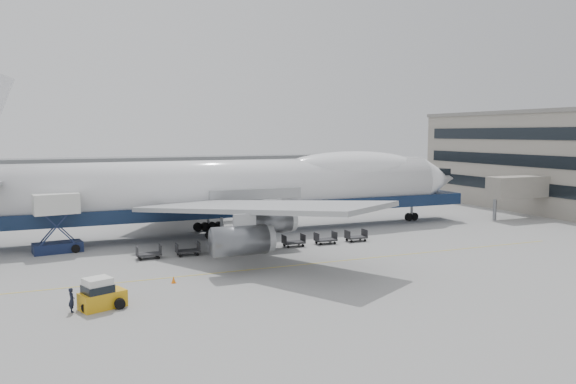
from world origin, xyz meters
name	(u,v)px	position (x,y,z in m)	size (l,w,h in m)	color
ground	(275,252)	(0.00, 0.00, 0.00)	(260.00, 260.00, 0.00)	gray
apron_line	(298,265)	(0.00, -6.00, 0.01)	(60.00, 0.15, 0.01)	gold
hangar	(109,174)	(-10.00, 70.00, 3.50)	(110.00, 8.00, 7.00)	slate
airliner	(244,187)	(0.64, 12.00, 5.62)	(67.00, 55.30, 19.98)	white
catering_truck	(56,219)	(-20.40, 8.52, 3.43)	(4.95, 3.73, 6.03)	#162143
baggage_tug	(101,295)	(-17.77, -12.48, 0.97)	(3.37, 2.55, 2.19)	gold
ground_worker	(72,300)	(-19.65, -12.64, 0.85)	(0.62, 0.41, 1.70)	black
traffic_cone	(174,280)	(-11.83, -7.80, 0.27)	(0.38, 0.38, 0.56)	orange
dolly_0	(149,253)	(-12.31, 1.93, 0.53)	(2.30, 1.35, 1.30)	#2D2D30
dolly_1	(188,250)	(-8.50, 1.93, 0.53)	(2.30, 1.35, 1.30)	#2D2D30
dolly_2	(225,247)	(-4.70, 1.93, 0.53)	(2.30, 1.35, 1.30)	#2D2D30
dolly_3	(260,244)	(-0.89, 1.93, 0.53)	(2.30, 1.35, 1.30)	#2D2D30
dolly_4	(294,242)	(2.91, 1.93, 0.53)	(2.30, 1.35, 1.30)	#2D2D30
dolly_5	(326,239)	(6.72, 1.93, 0.53)	(2.30, 1.35, 1.30)	#2D2D30
dolly_6	(356,237)	(10.52, 1.93, 0.53)	(2.30, 1.35, 1.30)	#2D2D30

